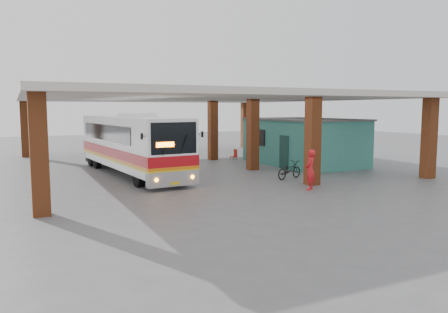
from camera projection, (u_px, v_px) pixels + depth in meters
name	position (u px, v px, depth m)	size (l,w,h in m)	color
ground	(231.00, 180.00, 23.12)	(90.00, 90.00, 0.00)	#515154
brick_columns	(216.00, 134.00, 27.98)	(20.10, 21.60, 4.35)	#984821
canopy_roof	(194.00, 98.00, 28.67)	(21.00, 23.00, 0.30)	beige
shop_building	(303.00, 141.00, 29.76)	(5.20, 8.20, 3.11)	#2A695D
coach_bus	(131.00, 144.00, 25.04)	(3.60, 12.31, 3.54)	white
motorcycle	(289.00, 170.00, 23.49)	(0.64, 1.85, 0.97)	black
pedestrian	(310.00, 170.00, 20.26)	(0.69, 0.45, 1.88)	red
red_chair	(235.00, 155.00, 32.39)	(0.46, 0.46, 0.77)	#B41D13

